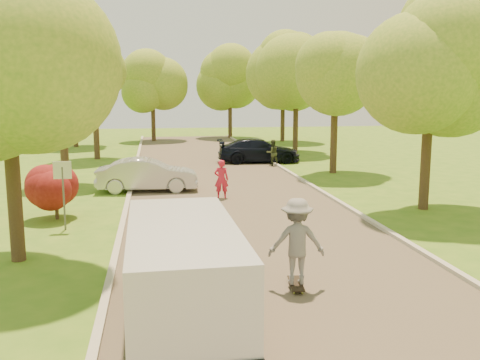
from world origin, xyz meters
TOP-DOWN VIEW (x-y plane):
  - ground at (0.00, 0.00)m, footprint 100.00×100.00m
  - road at (0.00, 8.00)m, footprint 8.00×60.00m
  - curb_left at (-4.05, 8.00)m, footprint 0.18×60.00m
  - curb_right at (4.05, 8.00)m, footprint 0.18×60.00m
  - street_sign at (-5.80, 4.00)m, footprint 0.55×0.06m
  - red_shrub at (-6.30, 5.50)m, footprint 1.70×1.70m
  - tree_l_mida at (-6.30, 1.00)m, footprint 4.71×4.60m
  - tree_l_midb at (-6.81, 12.00)m, footprint 4.30×4.20m
  - tree_l_far at (-6.39, 22.00)m, footprint 4.92×4.80m
  - tree_r_mida at (7.02, 5.00)m, footprint 5.13×5.00m
  - tree_r_midb at (6.60, 14.00)m, footprint 4.51×4.40m
  - tree_r_far at (7.23, 24.00)m, footprint 5.33×5.20m
  - tree_bg_a at (-8.78, 30.00)m, footprint 5.12×5.00m
  - tree_bg_b at (8.22, 32.00)m, footprint 5.12×5.00m
  - tree_bg_c at (-2.79, 34.00)m, footprint 4.92×4.80m
  - tree_bg_d at (4.22, 36.00)m, footprint 5.12×5.00m
  - minivan at (-2.50, -3.38)m, footprint 2.08×5.11m
  - silver_sedan at (-3.30, 10.24)m, footprint 4.41×1.71m
  - dark_sedan at (3.30, 18.72)m, footprint 5.07×2.26m
  - longboard at (0.05, -2.06)m, footprint 0.40×1.01m
  - skateboarder at (0.05, -2.06)m, footprint 1.32×0.86m
  - person_striped at (-0.32, 8.14)m, footprint 0.63×0.47m
  - person_olive at (3.80, 17.15)m, footprint 0.82×0.69m

SIDE VIEW (x-z plane):
  - ground at x=0.00m, z-range 0.00..0.00m
  - road at x=0.00m, z-range 0.00..0.01m
  - curb_left at x=-4.05m, z-range 0.00..0.12m
  - curb_right at x=4.05m, z-range 0.00..0.12m
  - longboard at x=0.05m, z-range 0.05..0.16m
  - silver_sedan at x=-3.30m, z-range 0.00..1.43m
  - dark_sedan at x=3.30m, z-range 0.00..1.45m
  - person_olive at x=3.80m, z-range 0.00..1.52m
  - person_striped at x=-0.32m, z-range 0.00..1.58m
  - minivan at x=-2.50m, z-range 0.05..1.94m
  - skateboarder at x=0.05m, z-range 0.13..2.04m
  - red_shrub at x=-6.30m, z-range 0.12..2.07m
  - street_sign at x=-5.80m, z-range 0.48..2.65m
  - tree_l_midb at x=-6.81m, z-range 1.28..7.89m
  - tree_r_midb at x=6.60m, z-range 1.38..8.38m
  - tree_bg_c at x=-2.79m, z-range 1.35..8.69m
  - tree_l_mida at x=-6.30m, z-range 1.48..8.87m
  - tree_bg_a at x=-8.78m, z-range 1.45..9.18m
  - tree_bg_d at x=4.22m, z-range 1.45..9.18m
  - tree_l_far at x=-6.39m, z-range 1.57..9.36m
  - tree_r_mida at x=7.02m, z-range 1.56..9.51m
  - tree_bg_b at x=8.22m, z-range 1.56..9.51m
  - tree_r_far at x=7.23m, z-range 1.66..10.00m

